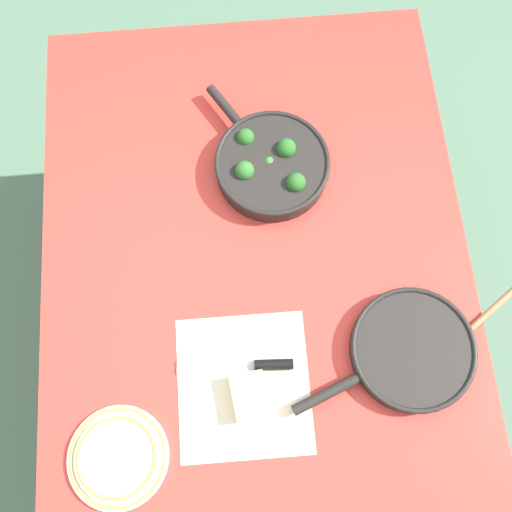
% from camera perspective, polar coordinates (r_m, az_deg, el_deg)
% --- Properties ---
extents(ground_plane, '(14.00, 14.00, 0.00)m').
position_cam_1_polar(ground_plane, '(2.04, -0.00, -6.32)').
color(ground_plane, '#51755B').
extents(dining_table_red, '(1.34, 1.00, 0.73)m').
position_cam_1_polar(dining_table_red, '(1.40, -0.00, -1.10)').
color(dining_table_red, red).
rests_on(dining_table_red, ground_plane).
extents(skillet_broccoli, '(0.37, 0.28, 0.08)m').
position_cam_1_polar(skillet_broccoli, '(1.39, 1.46, 9.14)').
color(skillet_broccoli, black).
rests_on(skillet_broccoli, dining_table_red).
extents(skillet_eggs, '(0.28, 0.42, 0.04)m').
position_cam_1_polar(skillet_eggs, '(1.31, 15.22, -9.09)').
color(skillet_eggs, black).
rests_on(skillet_eggs, dining_table_red).
extents(wooden_spoon, '(0.25, 0.35, 0.02)m').
position_cam_1_polar(wooden_spoon, '(1.38, 20.86, -6.66)').
color(wooden_spoon, '#996B42').
rests_on(wooden_spoon, dining_table_red).
extents(parchment_sheet, '(0.31, 0.29, 0.00)m').
position_cam_1_polar(parchment_sheet, '(1.28, -1.24, -12.80)').
color(parchment_sheet, beige).
rests_on(parchment_sheet, dining_table_red).
extents(grater_knife, '(0.04, 0.26, 0.02)m').
position_cam_1_polar(grater_knife, '(1.27, -0.38, -10.88)').
color(grater_knife, silver).
rests_on(grater_knife, dining_table_red).
extents(cheese_block, '(0.11, 0.08, 0.04)m').
position_cam_1_polar(cheese_block, '(1.25, -0.62, -13.85)').
color(cheese_block, '#EFD67A').
rests_on(cheese_block, dining_table_red).
extents(dinner_plate_stack, '(0.21, 0.21, 0.03)m').
position_cam_1_polar(dinner_plate_stack, '(1.29, -13.67, -18.99)').
color(dinner_plate_stack, white).
rests_on(dinner_plate_stack, dining_table_red).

